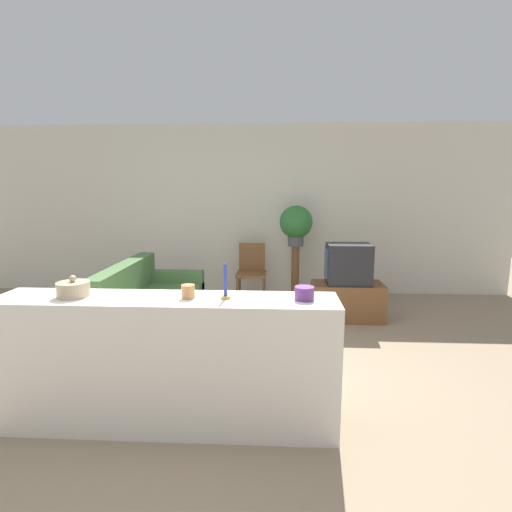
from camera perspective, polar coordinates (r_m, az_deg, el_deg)
name	(u,v)px	position (r m, az deg, el deg)	size (l,w,h in m)	color
ground_plane	(182,397)	(3.58, -10.47, -19.20)	(14.00, 14.00, 0.00)	gray
wall_back	(229,210)	(6.52, -3.84, 6.54)	(9.00, 0.06, 2.70)	beige
couch	(151,308)	(5.00, -14.84, -7.24)	(0.90, 1.74, 0.82)	#476B3D
tv_stand	(347,301)	(5.42, 12.88, -6.31)	(0.92, 0.49, 0.48)	brown
television	(348,264)	(5.30, 13.02, -1.09)	(0.57, 0.40, 0.52)	#232328
wooden_chair	(251,269)	(6.02, -0.65, -1.93)	(0.44, 0.44, 0.88)	brown
plant_stand	(295,273)	(6.15, 5.62, -2.43)	(0.12, 0.12, 0.84)	brown
potted_plant	(296,223)	(6.03, 5.74, 4.68)	(0.49, 0.49, 0.61)	#4C4C51
foreground_counter	(168,363)	(3.03, -12.47, -14.64)	(2.41, 0.44, 0.96)	white
decorative_bowl	(73,289)	(3.10, -24.64, -4.30)	(0.22, 0.22, 0.15)	tan
candle_jar	(188,291)	(2.82, -9.68, -5.02)	(0.09, 0.09, 0.09)	#C6844C
candlestick	(225,287)	(2.76, -4.38, -4.51)	(0.07, 0.07, 0.24)	#B7933D
coffee_tin	(304,293)	(2.76, 6.93, -5.30)	(0.13, 0.13, 0.09)	#66337F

